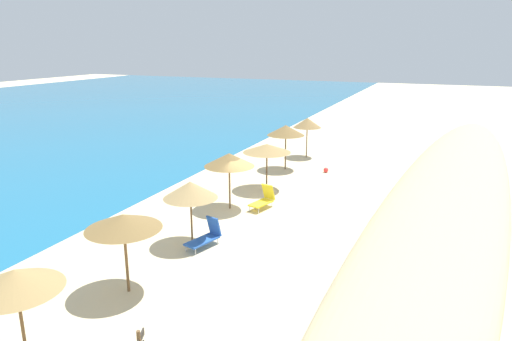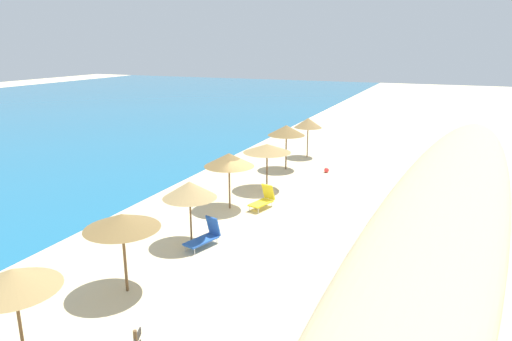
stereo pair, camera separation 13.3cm
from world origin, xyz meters
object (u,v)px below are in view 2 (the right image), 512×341
object	(u,v)px
beach_umbrella_3	(229,160)
lounge_chair_0	(205,236)
lounge_chair_1	(263,199)
beach_umbrella_5	(286,130)
beach_umbrella_2	(190,190)
beach_umbrella_4	(267,148)
beach_umbrella_0	(13,279)
beach_umbrella_1	(122,222)
beach_umbrella_6	(308,123)
beach_ball	(326,170)

from	to	relation	value
beach_umbrella_3	lounge_chair_0	bearing A→B (deg)	-166.63
lounge_chair_1	beach_umbrella_5	bearing A→B (deg)	-65.04
beach_umbrella_2	beach_umbrella_4	size ratio (longest dim) A/B	1.00
beach_umbrella_0	beach_umbrella_1	world-z (taller)	beach_umbrella_1
beach_umbrella_1	lounge_chair_1	bearing A→B (deg)	-7.14
beach_umbrella_5	lounge_chair_0	world-z (taller)	beach_umbrella_5
lounge_chair_0	beach_umbrella_4	bearing A→B (deg)	-70.50
beach_umbrella_4	lounge_chair_1	bearing A→B (deg)	-161.50
beach_umbrella_0	beach_umbrella_2	distance (m)	7.90
beach_umbrella_3	lounge_chair_1	xyz separation A→B (m)	(0.65, -1.51, -1.99)
beach_umbrella_0	beach_umbrella_5	world-z (taller)	beach_umbrella_5
beach_umbrella_5	beach_umbrella_6	size ratio (longest dim) A/B	1.02
beach_umbrella_3	lounge_chair_1	world-z (taller)	beach_umbrella_3
lounge_chair_0	lounge_chair_1	bearing A→B (deg)	-79.65
beach_umbrella_1	lounge_chair_1	xyz separation A→B (m)	(9.05, -1.13, -1.96)
beach_umbrella_6	beach_ball	size ratio (longest dim) A/B	9.05
beach_umbrella_0	beach_umbrella_4	size ratio (longest dim) A/B	0.98
beach_umbrella_4	lounge_chair_0	distance (m)	8.15
beach_umbrella_1	beach_umbrella_5	bearing A→B (deg)	1.01
beach_umbrella_1	beach_umbrella_2	bearing A→B (deg)	-0.39
beach_umbrella_1	beach_umbrella_6	distance (m)	20.15
beach_umbrella_1	lounge_chair_0	size ratio (longest dim) A/B	1.61
beach_umbrella_6	lounge_chair_0	bearing A→B (deg)	-177.70
beach_umbrella_1	beach_umbrella_2	size ratio (longest dim) A/B	1.02
beach_umbrella_1	beach_umbrella_4	bearing A→B (deg)	-0.73
beach_umbrella_0	beach_ball	world-z (taller)	beach_umbrella_0
beach_umbrella_3	beach_umbrella_4	size ratio (longest dim) A/B	1.06
beach_umbrella_5	beach_umbrella_6	distance (m)	3.76
beach_umbrella_0	beach_umbrella_6	bearing A→B (deg)	-0.48
beach_umbrella_0	beach_umbrella_2	world-z (taller)	beach_umbrella_2
beach_umbrella_2	lounge_chair_1	size ratio (longest dim) A/B	1.68
beach_umbrella_6	lounge_chair_1	xyz separation A→B (m)	(-11.10, -1.13, -1.99)
beach_umbrella_0	beach_umbrella_1	bearing A→B (deg)	-2.95
beach_umbrella_0	beach_umbrella_4	world-z (taller)	beach_umbrella_0
beach_umbrella_5	beach_umbrella_6	world-z (taller)	beach_umbrella_5
beach_umbrella_2	beach_umbrella_6	size ratio (longest dim) A/B	0.94
beach_umbrella_2	lounge_chair_0	bearing A→B (deg)	-88.25
beach_umbrella_6	beach_ball	bearing A→B (deg)	-146.49
beach_umbrella_4	beach_ball	size ratio (longest dim) A/B	8.46
beach_umbrella_1	lounge_chair_0	bearing A→B (deg)	-9.06
lounge_chair_0	lounge_chair_1	world-z (taller)	lounge_chair_1
beach_umbrella_4	beach_umbrella_5	distance (m)	4.45
lounge_chair_0	beach_umbrella_5	bearing A→B (deg)	-69.74
beach_umbrella_1	beach_umbrella_4	world-z (taller)	beach_umbrella_1
beach_umbrella_5	lounge_chair_1	distance (m)	7.77
beach_umbrella_3	lounge_chair_0	size ratio (longest dim) A/B	1.67
lounge_chair_0	beach_umbrella_6	bearing A→B (deg)	-71.79
beach_umbrella_0	beach_umbrella_3	world-z (taller)	beach_umbrella_3
beach_umbrella_4	lounge_chair_0	bearing A→B (deg)	-176.41
beach_umbrella_2	beach_umbrella_5	distance (m)	12.36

